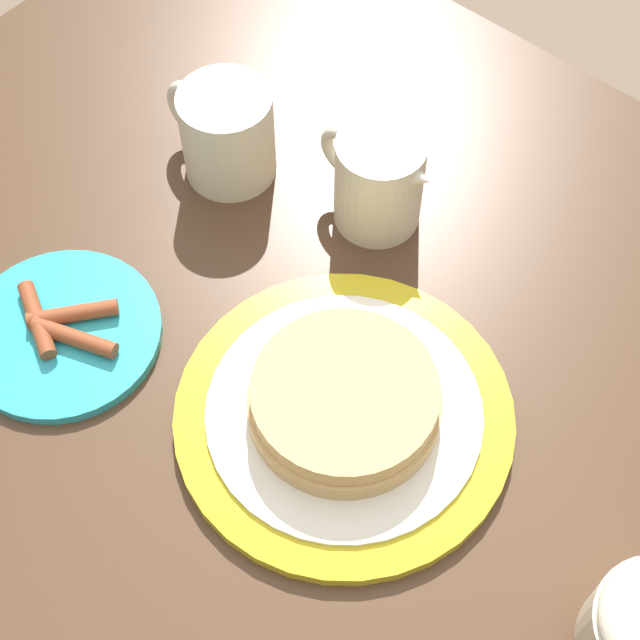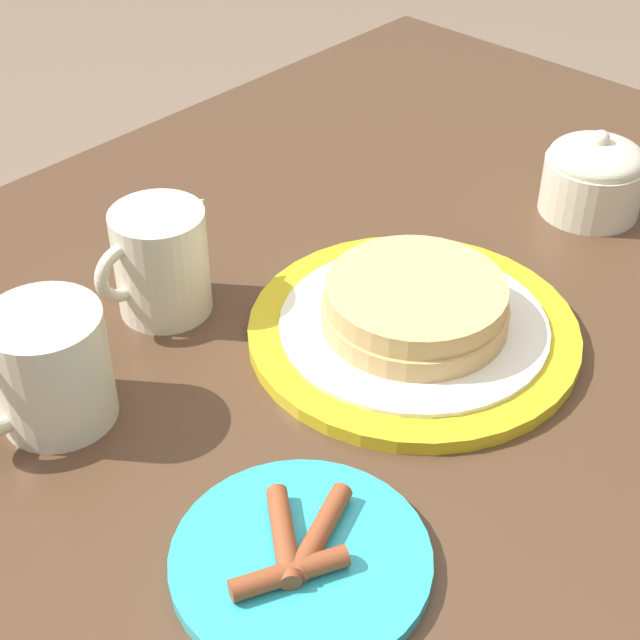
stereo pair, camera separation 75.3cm
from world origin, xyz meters
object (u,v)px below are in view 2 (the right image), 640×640
(side_plate_bacon, at_px, (300,558))
(creamer_pitcher, at_px, (162,259))
(coffee_mug, at_px, (47,368))
(sugar_bowl, at_px, (595,176))
(pancake_plate, at_px, (409,317))

(side_plate_bacon, height_order, creamer_pitcher, creamer_pitcher)
(side_plate_bacon, height_order, coffee_mug, coffee_mug)
(side_plate_bacon, xyz_separation_m, sugar_bowl, (-0.50, -0.09, 0.03))
(coffee_mug, bearing_deg, sugar_bowl, 165.53)
(pancake_plate, distance_m, coffee_mug, 0.28)
(coffee_mug, xyz_separation_m, creamer_pitcher, (-0.14, -0.04, 0.00))
(side_plate_bacon, bearing_deg, sugar_bowl, -169.68)
(pancake_plate, relative_size, coffee_mug, 2.29)
(side_plate_bacon, distance_m, creamer_pitcher, 0.30)
(pancake_plate, bearing_deg, coffee_mug, -27.14)
(side_plate_bacon, relative_size, sugar_bowl, 1.73)
(creamer_pitcher, bearing_deg, coffee_mug, 17.33)
(pancake_plate, xyz_separation_m, side_plate_bacon, (0.23, 0.10, -0.01))
(pancake_plate, height_order, coffee_mug, coffee_mug)
(side_plate_bacon, height_order, sugar_bowl, sugar_bowl)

